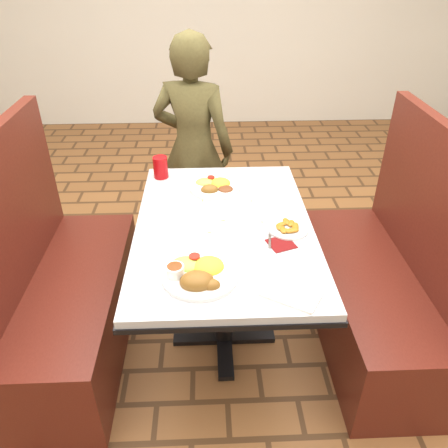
{
  "coord_description": "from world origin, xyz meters",
  "views": [
    {
      "loc": [
        -0.07,
        -1.68,
        1.82
      ],
      "look_at": [
        0.0,
        0.0,
        0.75
      ],
      "focal_mm": 35.0,
      "sensor_mm": 36.0,
      "label": 1
    }
  ],
  "objects": [
    {
      "name": "diner_person",
      "position": [
        -0.16,
        0.95,
        0.72
      ],
      "size": [
        0.6,
        0.48,
        1.44
      ],
      "primitive_type": "imported",
      "rotation": [
        0.0,
        0.0,
        2.85
      ],
      "color": "brown",
      "rests_on": "ground"
    },
    {
      "name": "maroon_napkin",
      "position": [
        0.24,
        -0.17,
        0.75
      ],
      "size": [
        0.14,
        0.14,
        0.0
      ],
      "primitive_type": "cube",
      "rotation": [
        0.0,
        0.0,
        0.35
      ],
      "color": "#610E0F",
      "rests_on": "dining_table"
    },
    {
      "name": "far_dinner_plate",
      "position": [
        -0.03,
        0.35,
        0.77
      ],
      "size": [
        0.26,
        0.26,
        0.07
      ],
      "rotation": [
        0.0,
        0.0,
        0.4
      ],
      "color": "white",
      "rests_on": "dining_table"
    },
    {
      "name": "near_dinner_plate",
      "position": [
        -0.11,
        -0.37,
        0.78
      ],
      "size": [
        0.3,
        0.3,
        0.09
      ],
      "rotation": [
        0.0,
        0.0,
        0.37
      ],
      "color": "white",
      "rests_on": "dining_table"
    },
    {
      "name": "paper_napkin",
      "position": [
        0.23,
        -0.48,
        0.76
      ],
      "size": [
        0.25,
        0.24,
        0.01
      ],
      "primitive_type": "cube",
      "rotation": [
        0.0,
        0.0,
        -0.56
      ],
      "color": "white",
      "rests_on": "dining_table"
    },
    {
      "name": "booth_bench_left",
      "position": [
        -0.8,
        0.0,
        0.33
      ],
      "size": [
        0.47,
        1.2,
        1.17
      ],
      "color": "#5C1F15",
      "rests_on": "ground"
    },
    {
      "name": "red_tumbler",
      "position": [
        -0.32,
        0.49,
        0.81
      ],
      "size": [
        0.08,
        0.08,
        0.12
      ],
      "primitive_type": "cylinder",
      "color": "#B30B0F",
      "rests_on": "dining_table"
    },
    {
      "name": "dining_table",
      "position": [
        0.0,
        0.0,
        0.65
      ],
      "size": [
        0.81,
        1.21,
        0.75
      ],
      "color": "silver",
      "rests_on": "ground"
    },
    {
      "name": "fork_utensil",
      "position": [
        -0.14,
        -0.37,
        0.76
      ],
      "size": [
        0.01,
        0.15,
        0.0
      ],
      "primitive_type": "cube",
      "rotation": [
        0.0,
        0.0,
        0.03
      ],
      "color": "silver",
      "rests_on": "dining_table"
    },
    {
      "name": "plantain_plate",
      "position": [
        0.28,
        -0.06,
        0.76
      ],
      "size": [
        0.18,
        0.18,
        0.03
      ],
      "rotation": [
        0.0,
        0.0,
        0.26
      ],
      "color": "white",
      "rests_on": "dining_table"
    },
    {
      "name": "knife_utensil",
      "position": [
        -0.11,
        -0.38,
        0.76
      ],
      "size": [
        0.02,
        0.17,
        0.0
      ],
      "primitive_type": "cube",
      "rotation": [
        0.0,
        0.0,
        0.05
      ],
      "color": "silver",
      "rests_on": "dining_table"
    },
    {
      "name": "booth_bench_right",
      "position": [
        0.8,
        0.0,
        0.33
      ],
      "size": [
        0.47,
        1.2,
        1.17
      ],
      "color": "#5C1F15",
      "rests_on": "ground"
    },
    {
      "name": "spoon_utensil",
      "position": [
        0.19,
        -0.14,
        0.76
      ],
      "size": [
        0.03,
        0.13,
        0.0
      ],
      "primitive_type": "cube",
      "rotation": [
        0.0,
        0.0,
        -0.14
      ],
      "color": "silver",
      "rests_on": "dining_table"
    },
    {
      "name": "lettuce_shreds",
      "position": [
        0.04,
        0.06,
        0.75
      ],
      "size": [
        0.28,
        0.32,
        0.0
      ],
      "primitive_type": null,
      "color": "#9BC64F",
      "rests_on": "dining_table"
    }
  ]
}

